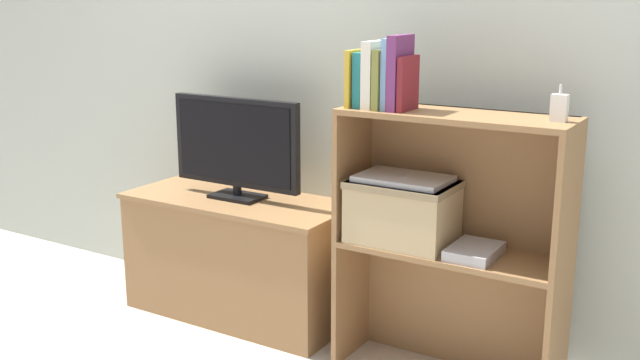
% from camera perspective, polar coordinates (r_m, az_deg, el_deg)
% --- Properties ---
extents(ground_plane, '(16.00, 16.00, 0.00)m').
position_cam_1_polar(ground_plane, '(2.96, -1.47, -13.31)').
color(ground_plane, '#BCB2A3').
extents(wall_back, '(10.00, 0.05, 2.40)m').
position_cam_1_polar(wall_back, '(3.02, 3.10, 10.98)').
color(wall_back, '#B2BCB2').
rests_on(wall_back, ground_plane).
extents(tv_stand, '(0.98, 0.43, 0.52)m').
position_cam_1_polar(tv_stand, '(3.25, -6.18, -5.81)').
color(tv_stand, olive).
rests_on(tv_stand, ground_plane).
extents(tv, '(0.61, 0.14, 0.42)m').
position_cam_1_polar(tv, '(3.12, -6.43, 2.65)').
color(tv, black).
rests_on(tv, tv_stand).
extents(bookshelf_lower_tier, '(0.79, 0.28, 0.49)m').
position_cam_1_polar(bookshelf_lower_tier, '(2.77, 10.14, -8.56)').
color(bookshelf_lower_tier, olive).
rests_on(bookshelf_lower_tier, ground_plane).
extents(bookshelf_upper_tier, '(0.79, 0.28, 0.48)m').
position_cam_1_polar(bookshelf_upper_tier, '(2.63, 10.59, 1.27)').
color(bookshelf_upper_tier, olive).
rests_on(bookshelf_upper_tier, bookshelf_lower_tier).
extents(book_mustard, '(0.02, 0.14, 0.20)m').
position_cam_1_polar(book_mustard, '(2.64, 2.78, 7.76)').
color(book_mustard, gold).
rests_on(book_mustard, bookshelf_upper_tier).
extents(book_teal, '(0.03, 0.12, 0.19)m').
position_cam_1_polar(book_teal, '(2.63, 3.39, 7.64)').
color(book_teal, '#1E7075').
rests_on(book_teal, bookshelf_upper_tier).
extents(book_ivory, '(0.04, 0.14, 0.23)m').
position_cam_1_polar(book_ivory, '(2.61, 4.20, 8.01)').
color(book_ivory, silver).
rests_on(book_ivory, bookshelf_upper_tier).
extents(book_olive, '(0.02, 0.15, 0.20)m').
position_cam_1_polar(book_olive, '(2.59, 4.94, 7.67)').
color(book_olive, olive).
rests_on(book_olive, bookshelf_upper_tier).
extents(book_skyblue, '(0.02, 0.13, 0.24)m').
position_cam_1_polar(book_skyblue, '(2.58, 5.48, 8.04)').
color(book_skyblue, '#709ECC').
rests_on(book_skyblue, bookshelf_upper_tier).
extents(book_plum, '(0.03, 0.15, 0.25)m').
position_cam_1_polar(book_plum, '(2.56, 6.12, 8.12)').
color(book_plum, '#6B2D66').
rests_on(book_plum, bookshelf_upper_tier).
extents(book_maroon, '(0.02, 0.14, 0.18)m').
position_cam_1_polar(book_maroon, '(2.55, 6.73, 7.31)').
color(book_maroon, maroon).
rests_on(book_maroon, bookshelf_upper_tier).
extents(baby_monitor, '(0.05, 0.04, 0.12)m').
position_cam_1_polar(baby_monitor, '(2.44, 17.77, 5.27)').
color(baby_monitor, white).
rests_on(baby_monitor, bookshelf_upper_tier).
extents(storage_basket_left, '(0.37, 0.25, 0.23)m').
position_cam_1_polar(storage_basket_left, '(2.67, 6.32, -2.23)').
color(storage_basket_left, tan).
rests_on(storage_basket_left, bookshelf_lower_tier).
extents(laptop, '(0.32, 0.21, 0.02)m').
position_cam_1_polar(laptop, '(2.64, 6.38, 0.11)').
color(laptop, '#BCBCC1').
rests_on(laptop, storage_basket_left).
extents(magazine_stack, '(0.15, 0.21, 0.04)m').
position_cam_1_polar(magazine_stack, '(2.60, 11.68, -5.35)').
color(magazine_stack, '#B2B2B7').
rests_on(magazine_stack, bookshelf_lower_tier).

